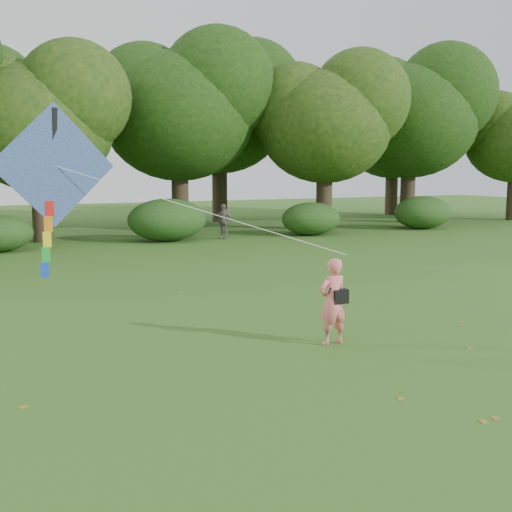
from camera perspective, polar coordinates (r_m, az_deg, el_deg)
name	(u,v)px	position (r m, az deg, el deg)	size (l,w,h in m)	color
ground	(318,356)	(11.14, 5.51, -8.88)	(100.00, 100.00, 0.00)	#265114
man_kite_flyer	(333,302)	(11.72, 6.83, -4.05)	(0.58, 0.38, 1.59)	#ED6F72
bystander_right	(223,221)	(29.12, -2.93, 3.08)	(0.93, 0.39, 1.58)	slate
crossbody_bag	(339,296)	(11.74, 7.40, -3.52)	(0.43, 0.20, 0.67)	black
flying_kite	(55,169)	(11.35, -17.45, 7.37)	(5.84, 1.79, 2.93)	#235B9B
tree_line	(108,118)	(32.90, -12.99, 11.83)	(54.70, 15.30, 9.48)	#3A2D1E
shrub_band	(82,225)	(27.27, -15.20, 2.63)	(39.15, 3.22, 1.88)	#264919
fallen_leaves	(339,344)	(11.91, 7.42, -7.78)	(11.15, 11.54, 0.01)	olive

